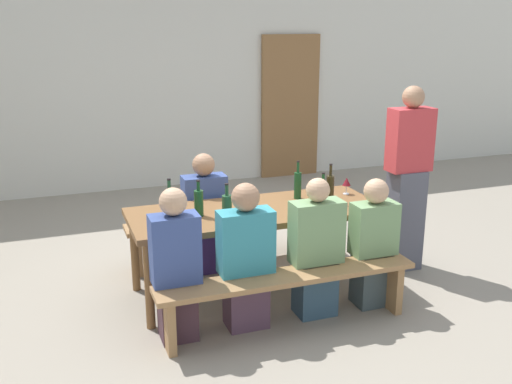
# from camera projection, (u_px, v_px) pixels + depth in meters

# --- Properties ---
(ground_plane) EXTENTS (24.00, 24.00, 0.00)m
(ground_plane) POSITION_uv_depth(u_px,v_px,m) (256.00, 290.00, 5.23)
(ground_plane) COLOR gray
(back_wall) EXTENTS (14.00, 0.20, 3.20)m
(back_wall) POSITION_uv_depth(u_px,v_px,m) (164.00, 72.00, 8.18)
(back_wall) COLOR silver
(back_wall) RESTS_ON ground
(wooden_door) EXTENTS (0.90, 0.06, 2.10)m
(wooden_door) POSITION_uv_depth(u_px,v_px,m) (290.00, 107.00, 8.81)
(wooden_door) COLOR olive
(wooden_door) RESTS_ON ground
(tasting_table) EXTENTS (2.14, 0.83, 0.75)m
(tasting_table) POSITION_uv_depth(u_px,v_px,m) (256.00, 217.00, 5.04)
(tasting_table) COLOR brown
(tasting_table) RESTS_ON ground
(bench_near) EXTENTS (2.04, 0.30, 0.45)m
(bench_near) POSITION_uv_depth(u_px,v_px,m) (288.00, 286.00, 4.48)
(bench_near) COLOR #9E7247
(bench_near) RESTS_ON ground
(bench_far) EXTENTS (2.04, 0.30, 0.45)m
(bench_far) POSITION_uv_depth(u_px,v_px,m) (231.00, 226.00, 5.78)
(bench_far) COLOR #9E7247
(bench_far) RESTS_ON ground
(wine_bottle_0) EXTENTS (0.07, 0.07, 0.35)m
(wine_bottle_0) POSITION_uv_depth(u_px,v_px,m) (298.00, 185.00, 5.28)
(wine_bottle_0) COLOR #194723
(wine_bottle_0) RESTS_ON tasting_table
(wine_bottle_1) EXTENTS (0.07, 0.07, 0.35)m
(wine_bottle_1) POSITION_uv_depth(u_px,v_px,m) (330.00, 188.00, 5.17)
(wine_bottle_1) COLOR #332814
(wine_bottle_1) RESTS_ON tasting_table
(wine_bottle_2) EXTENTS (0.07, 0.07, 0.30)m
(wine_bottle_2) POSITION_uv_depth(u_px,v_px,m) (323.00, 193.00, 5.07)
(wine_bottle_2) COLOR #194723
(wine_bottle_2) RESTS_ON tasting_table
(wine_bottle_3) EXTENTS (0.08, 0.08, 0.31)m
(wine_bottle_3) POSITION_uv_depth(u_px,v_px,m) (227.00, 208.00, 4.67)
(wine_bottle_3) COLOR #234C2D
(wine_bottle_3) RESTS_ON tasting_table
(wine_bottle_4) EXTENTS (0.08, 0.08, 0.30)m
(wine_bottle_4) POSITION_uv_depth(u_px,v_px,m) (199.00, 202.00, 4.81)
(wine_bottle_4) COLOR #194723
(wine_bottle_4) RESTS_ON tasting_table
(wine_bottle_5) EXTENTS (0.08, 0.08, 0.34)m
(wine_bottle_5) POSITION_uv_depth(u_px,v_px,m) (170.00, 205.00, 4.72)
(wine_bottle_5) COLOR #234C2D
(wine_bottle_5) RESTS_ON tasting_table
(wine_glass_0) EXTENTS (0.06, 0.06, 0.16)m
(wine_glass_0) POSITION_uv_depth(u_px,v_px,m) (169.00, 218.00, 4.45)
(wine_glass_0) COLOR silver
(wine_glass_0) RESTS_ON tasting_table
(wine_glass_1) EXTENTS (0.08, 0.08, 0.16)m
(wine_glass_1) POSITION_uv_depth(u_px,v_px,m) (347.00, 182.00, 5.42)
(wine_glass_1) COLOR silver
(wine_glass_1) RESTS_ON tasting_table
(seated_guest_near_0) EXTENTS (0.35, 0.24, 1.17)m
(seated_guest_near_0) POSITION_uv_depth(u_px,v_px,m) (176.00, 268.00, 4.29)
(seated_guest_near_0) COLOR #442B34
(seated_guest_near_0) RESTS_ON ground
(seated_guest_near_1) EXTENTS (0.42, 0.24, 1.15)m
(seated_guest_near_1) POSITION_uv_depth(u_px,v_px,m) (246.00, 260.00, 4.47)
(seated_guest_near_1) COLOR #523749
(seated_guest_near_1) RESTS_ON ground
(seated_guest_near_2) EXTENTS (0.41, 0.24, 1.14)m
(seated_guest_near_2) POSITION_uv_depth(u_px,v_px,m) (316.00, 252.00, 4.66)
(seated_guest_near_2) COLOR #304C60
(seated_guest_near_2) RESTS_ON ground
(seated_guest_near_3) EXTENTS (0.37, 0.24, 1.08)m
(seated_guest_near_3) POSITION_uv_depth(u_px,v_px,m) (373.00, 246.00, 4.84)
(seated_guest_near_3) COLOR #3E4C50
(seated_guest_near_3) RESTS_ON ground
(seated_guest_far_0) EXTENTS (0.40, 0.24, 1.14)m
(seated_guest_far_0) POSITION_uv_depth(u_px,v_px,m) (205.00, 216.00, 5.49)
(seated_guest_far_0) COLOR navy
(seated_guest_far_0) RESTS_ON ground
(standing_host) EXTENTS (0.40, 0.24, 1.74)m
(standing_host) POSITION_uv_depth(u_px,v_px,m) (407.00, 183.00, 5.48)
(standing_host) COLOR #525360
(standing_host) RESTS_ON ground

